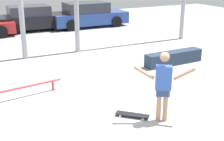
% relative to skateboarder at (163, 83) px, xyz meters
% --- Properties ---
extents(ground_plane, '(36.00, 36.00, 0.00)m').
position_rel_skateboarder_xyz_m(ground_plane, '(-0.65, 0.35, -0.96)').
color(ground_plane, '#9E9EA3').
extents(skateboarder, '(1.23, 0.85, 1.70)m').
position_rel_skateboarder_xyz_m(skateboarder, '(0.00, 0.00, 0.00)').
color(skateboarder, tan).
rests_on(skateboarder, ground_plane).
extents(skateboard, '(0.74, 0.73, 0.08)m').
position_rel_skateboarder_xyz_m(skateboard, '(-0.54, 0.47, -0.90)').
color(skateboard, black).
rests_on(skateboard, ground_plane).
extents(grind_box, '(2.41, 0.56, 0.48)m').
position_rel_skateboarder_xyz_m(grind_box, '(3.07, 3.54, -0.72)').
color(grind_box, '#28384C').
rests_on(grind_box, ground_plane).
extents(grind_rail, '(2.70, 0.46, 0.33)m').
position_rel_skateboarder_xyz_m(grind_rail, '(-2.88, 2.88, -0.70)').
color(grind_rail, red).
rests_on(grind_rail, ground_plane).
extents(parked_car_black, '(4.07, 2.01, 1.41)m').
position_rel_skateboarder_xyz_m(parked_car_black, '(-0.19, 12.44, -0.28)').
color(parked_car_black, black).
rests_on(parked_car_black, ground_plane).
extents(parked_car_blue, '(4.58, 2.00, 1.46)m').
position_rel_skateboarder_xyz_m(parked_car_blue, '(3.15, 12.05, -0.26)').
color(parked_car_blue, '#284793').
rests_on(parked_car_blue, ground_plane).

